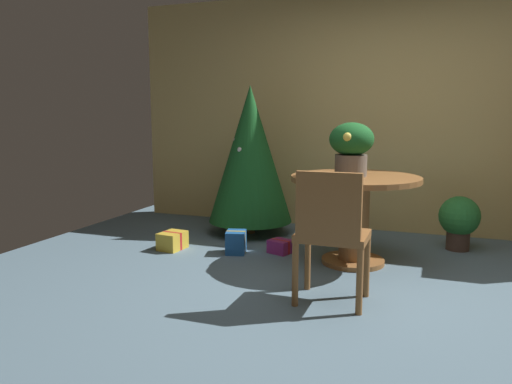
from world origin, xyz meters
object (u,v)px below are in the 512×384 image
at_px(round_dining_table, 355,204).
at_px(gift_box_blue, 236,242).
at_px(flower_vase, 351,146).
at_px(gift_box_gold, 172,241).
at_px(wooden_chair_near, 331,229).
at_px(holiday_tree, 250,154).
at_px(potted_plant, 459,219).
at_px(gift_box_purple, 280,246).

relative_size(round_dining_table, gift_box_blue, 4.42).
xyz_separation_m(flower_vase, gift_box_gold, (-1.66, -0.13, -0.94)).
relative_size(wooden_chair_near, holiday_tree, 0.58).
bearing_deg(holiday_tree, round_dining_table, -30.49).
distance_m(round_dining_table, flower_vase, 0.51).
distance_m(flower_vase, gift_box_blue, 1.38).
xyz_separation_m(wooden_chair_near, potted_plant, (0.87, 1.78, -0.23)).
distance_m(holiday_tree, potted_plant, 2.18).
bearing_deg(gift_box_purple, holiday_tree, 130.31).
relative_size(flower_vase, potted_plant, 0.87).
bearing_deg(gift_box_gold, gift_box_blue, 7.88).
relative_size(flower_vase, gift_box_blue, 1.82).
height_order(gift_box_purple, gift_box_gold, gift_box_gold).
bearing_deg(round_dining_table, holiday_tree, 149.51).
height_order(flower_vase, wooden_chair_near, flower_vase).
distance_m(gift_box_gold, potted_plant, 2.74).
bearing_deg(wooden_chair_near, round_dining_table, 90.00).
height_order(round_dining_table, potted_plant, round_dining_table).
xyz_separation_m(holiday_tree, gift_box_blue, (0.15, -0.79, -0.76)).
bearing_deg(flower_vase, potted_plant, 40.83).
distance_m(flower_vase, potted_plant, 1.41).
relative_size(round_dining_table, holiday_tree, 0.69).
bearing_deg(holiday_tree, gift_box_purple, -49.69).
bearing_deg(gift_box_purple, potted_plant, 23.83).
height_order(gift_box_gold, gift_box_blue, gift_box_blue).
distance_m(gift_box_purple, potted_plant, 1.72).
relative_size(holiday_tree, gift_box_gold, 5.68).
distance_m(round_dining_table, gift_box_gold, 1.76).
height_order(wooden_chair_near, gift_box_purple, wooden_chair_near).
distance_m(wooden_chair_near, gift_box_gold, 1.96).
xyz_separation_m(flower_vase, gift_box_purple, (-0.65, 0.10, -0.96)).
height_order(round_dining_table, holiday_tree, holiday_tree).
xyz_separation_m(flower_vase, gift_box_blue, (-1.04, -0.05, -0.92)).
bearing_deg(gift_box_gold, gift_box_purple, 13.00).
bearing_deg(gift_box_purple, gift_box_gold, -167.00).
bearing_deg(holiday_tree, wooden_chair_near, -54.66).
distance_m(holiday_tree, gift_box_purple, 1.16).
xyz_separation_m(wooden_chair_near, gift_box_blue, (-1.08, 0.95, -0.42)).
height_order(round_dining_table, gift_box_purple, round_dining_table).
xyz_separation_m(gift_box_gold, potted_plant, (2.57, 0.92, 0.21)).
relative_size(wooden_chair_near, potted_plant, 1.78).
height_order(round_dining_table, wooden_chair_near, wooden_chair_near).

